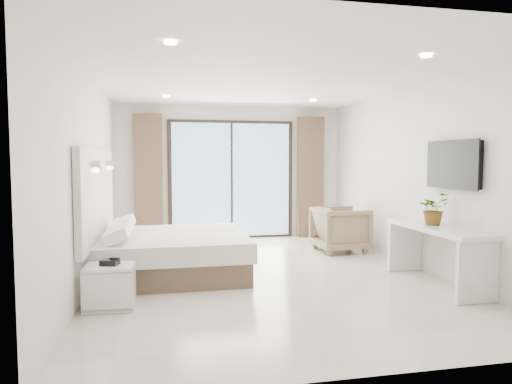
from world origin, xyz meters
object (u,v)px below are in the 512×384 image
(nightstand, at_px, (110,287))
(armchair, at_px, (341,227))
(bed, at_px, (171,253))
(console_desk, at_px, (437,241))

(nightstand, xyz_separation_m, armchair, (3.64, 2.41, 0.20))
(bed, bearing_deg, nightstand, -116.60)
(bed, height_order, console_desk, console_desk)
(nightstand, xyz_separation_m, console_desk, (4.01, 0.10, 0.33))
(nightstand, distance_m, armchair, 4.37)
(bed, bearing_deg, armchair, 19.61)
(nightstand, bearing_deg, console_desk, 4.03)
(armchair, bearing_deg, bed, 107.33)
(console_desk, bearing_deg, bed, 159.30)
(console_desk, distance_m, armchair, 2.35)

